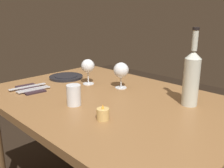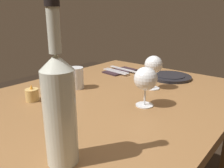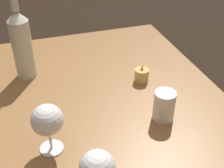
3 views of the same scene
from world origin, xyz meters
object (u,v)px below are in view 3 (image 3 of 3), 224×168
wine_glass_right (47,121)px  votive_candle (142,75)px  wine_bottle (22,43)px  water_tumbler (164,107)px

wine_glass_right → votive_candle: bearing=123.3°
wine_bottle → votive_candle: size_ratio=5.35×
wine_glass_right → water_tumbler: 0.36m
wine_glass_right → wine_bottle: size_ratio=0.42×
wine_glass_right → votive_candle: 0.45m
wine_bottle → water_tumbler: wine_bottle is taller
wine_bottle → water_tumbler: size_ratio=3.67×
wine_glass_right → wine_bottle: 0.41m
wine_bottle → water_tumbler: 0.55m
wine_bottle → votive_candle: bearing=67.4°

